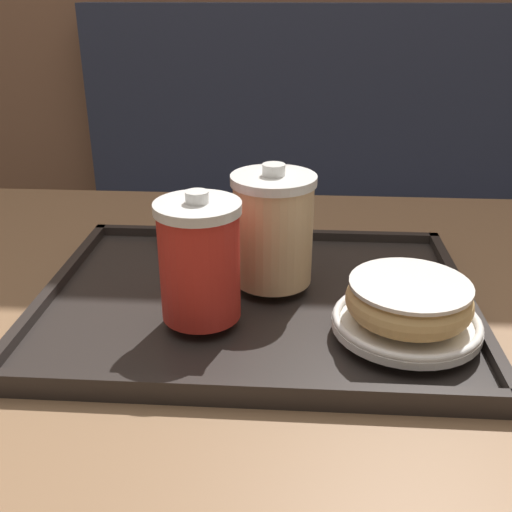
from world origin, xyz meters
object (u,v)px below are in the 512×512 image
spoon (180,262)px  coffee_cup_rear (273,228)px  coffee_cup_front (200,260)px  donut_chocolate_glazed (409,299)px

spoon → coffee_cup_rear: bearing=50.7°
coffee_cup_front → spoon: coffee_cup_front is taller
coffee_cup_rear → spoon: size_ratio=0.95×
coffee_cup_rear → spoon: coffee_cup_rear is taller
spoon → coffee_cup_front: bearing=-4.0°
coffee_cup_rear → donut_chocolate_glazed: bearing=-36.1°
coffee_cup_rear → donut_chocolate_glazed: size_ratio=1.12×
coffee_cup_rear → donut_chocolate_glazed: (0.14, -0.10, -0.03)m
coffee_cup_front → spoon: 0.14m
donut_chocolate_glazed → spoon: (-0.25, 0.13, -0.03)m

